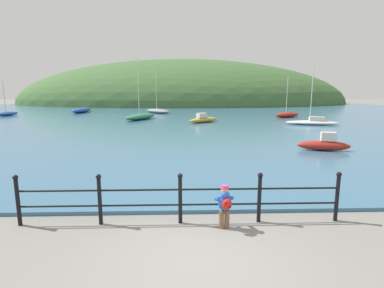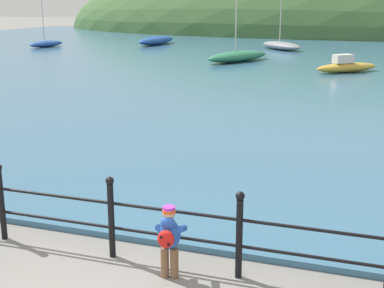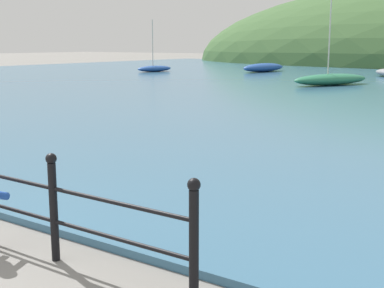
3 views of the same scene
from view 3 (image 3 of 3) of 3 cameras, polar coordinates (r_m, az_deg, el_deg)
name	(u,v)px [view 3 (image 3 of 3)]	position (r m, az deg, el deg)	size (l,w,h in m)	color
boat_far_right	(331,79)	(30.12, 14.61, 6.72)	(3.37, 5.13, 6.16)	#287551
boat_red_dinghy	(155,68)	(42.96, -4.02, 8.05)	(1.79, 3.41, 4.05)	#1E4793
boat_mid_harbor	(264,67)	(43.07, 7.65, 8.09)	(2.00, 5.22, 0.67)	#1E4793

